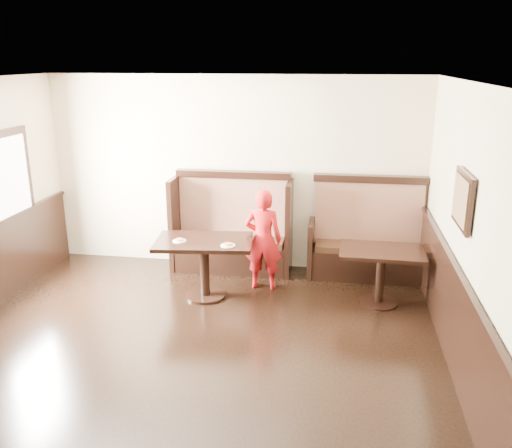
% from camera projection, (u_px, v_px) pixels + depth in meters
% --- Properties ---
extents(ground, '(7.00, 7.00, 0.00)m').
position_uv_depth(ground, '(164.00, 399.00, 5.01)').
color(ground, black).
rests_on(ground, ground).
extents(room_shell, '(7.00, 7.00, 7.00)m').
position_uv_depth(room_shell, '(139.00, 317.00, 5.12)').
color(room_shell, beige).
rests_on(room_shell, ground).
extents(booth_main, '(1.75, 0.72, 1.45)m').
position_uv_depth(booth_main, '(232.00, 234.00, 7.96)').
color(booth_main, black).
rests_on(booth_main, ground).
extents(booth_neighbor, '(1.65, 0.72, 1.45)m').
position_uv_depth(booth_neighbor, '(367.00, 244.00, 7.69)').
color(booth_neighbor, black).
rests_on(booth_neighbor, ground).
extents(table_main, '(1.31, 0.90, 0.78)m').
position_uv_depth(table_main, '(204.00, 253.00, 6.98)').
color(table_main, black).
rests_on(table_main, ground).
extents(table_neighbor, '(1.06, 0.71, 0.73)m').
position_uv_depth(table_neighbor, '(381.00, 264.00, 6.80)').
color(table_neighbor, black).
rests_on(table_neighbor, ground).
extents(child, '(0.51, 0.34, 1.38)m').
position_uv_depth(child, '(263.00, 240.00, 7.23)').
color(child, '#B01215').
rests_on(child, ground).
extents(pizza_plate_left, '(0.17, 0.17, 0.03)m').
position_uv_depth(pizza_plate_left, '(179.00, 240.00, 6.87)').
color(pizza_plate_left, white).
rests_on(pizza_plate_left, table_main).
extents(pizza_plate_right, '(0.18, 0.18, 0.03)m').
position_uv_depth(pizza_plate_right, '(228.00, 245.00, 6.71)').
color(pizza_plate_right, white).
rests_on(pizza_plate_right, table_main).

